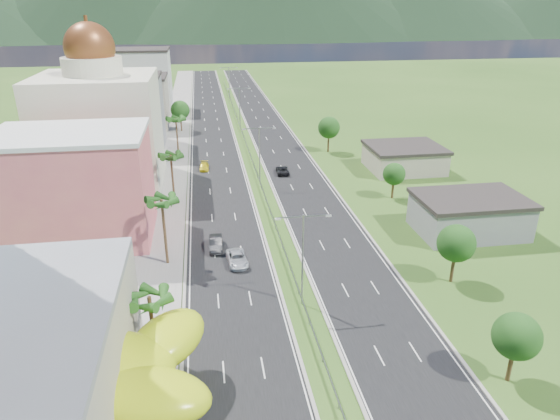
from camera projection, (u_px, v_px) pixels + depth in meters
name	position (u px, v px, depth m)	size (l,w,h in m)	color
ground	(322.00, 362.00, 47.42)	(500.00, 500.00, 0.00)	#2D5119
road_left	(213.00, 135.00, 128.36)	(11.00, 260.00, 0.04)	black
road_right	(270.00, 132.00, 130.50)	(11.00, 260.00, 0.04)	black
sidewalk_left	(175.00, 136.00, 126.99)	(7.00, 260.00, 0.12)	gray
median_guardrail	(249.00, 150.00, 112.79)	(0.10, 216.06, 0.76)	gray
streetlight_median_b	(303.00, 251.00, 53.93)	(6.04, 0.25, 11.00)	gray
streetlight_median_c	(259.00, 150.00, 90.38)	(6.04, 0.25, 11.00)	gray
streetlight_median_d	(240.00, 104.00, 131.39)	(6.04, 0.25, 11.00)	gray
streetlight_median_e	(229.00, 80.00, 172.40)	(6.04, 0.25, 11.00)	gray
lime_canopy	(87.00, 371.00, 38.99)	(18.00, 15.00, 7.40)	#B8CE14
pink_shophouse	(76.00, 189.00, 69.69)	(20.00, 15.00, 15.00)	#DA596A
domed_building	(100.00, 124.00, 89.17)	(20.00, 20.00, 28.70)	beige
midrise_grey	(126.00, 114.00, 113.39)	(16.00, 15.00, 16.00)	gray
midrise_beige	(137.00, 103.00, 134.02)	(16.00, 15.00, 13.00)	#B8AD98
midrise_white	(144.00, 81.00, 154.01)	(16.00, 15.00, 18.00)	silver
shed_near	(469.00, 216.00, 73.23)	(15.00, 10.00, 5.00)	gray
shed_far	(404.00, 159.00, 100.98)	(14.00, 12.00, 4.40)	#B8AD98
palm_tree_b	(149.00, 301.00, 44.31)	(3.60, 3.60, 8.10)	#47301C
palm_tree_c	(162.00, 203.00, 61.98)	(3.60, 3.60, 9.60)	#47301C
palm_tree_d	(171.00, 158.00, 83.31)	(3.60, 3.60, 8.60)	#47301C
palm_tree_e	(176.00, 121.00, 105.80)	(3.60, 3.60, 9.40)	#47301C
leafy_tree_lfar	(180.00, 110.00, 129.63)	(4.90, 4.90, 8.05)	#47301C
leafy_tree_ra	(517.00, 337.00, 43.30)	(4.20, 4.20, 6.90)	#47301C
leafy_tree_rb	(456.00, 243.00, 59.07)	(4.55, 4.55, 7.47)	#47301C
leafy_tree_rc	(394.00, 174.00, 85.33)	(3.85, 3.85, 6.33)	#47301C
leafy_tree_rd	(329.00, 128.00, 111.63)	(4.90, 4.90, 8.05)	#47301C
mountain_ridge	(273.00, 38.00, 466.09)	(860.00, 140.00, 90.00)	black
car_dark_left	(216.00, 243.00, 68.76)	(1.73, 4.95, 1.63)	black
car_silver_mid_left	(237.00, 259.00, 64.83)	(2.43, 5.26, 1.46)	#B4B8BD
car_yellow_far_left	(204.00, 166.00, 101.36)	(1.80, 4.43, 1.28)	gold
car_dark_far_right	(282.00, 170.00, 99.06)	(2.32, 5.02, 1.40)	black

